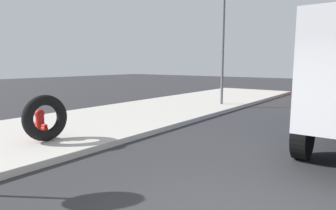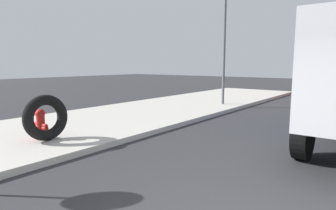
{
  "view_description": "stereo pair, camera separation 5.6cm",
  "coord_description": "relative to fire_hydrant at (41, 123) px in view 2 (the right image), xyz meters",
  "views": [
    {
      "loc": [
        -2.96,
        -1.25,
        2.03
      ],
      "look_at": [
        2.37,
        2.81,
        1.08
      ],
      "focal_mm": 30.82,
      "sensor_mm": 36.0,
      "label": 1
    },
    {
      "loc": [
        -2.92,
        -1.3,
        2.03
      ],
      "look_at": [
        2.37,
        2.81,
        1.08
      ],
      "focal_mm": 30.82,
      "sensor_mm": 36.0,
      "label": 2
    }
  ],
  "objects": [
    {
      "name": "loose_tire",
      "position": [
        -0.01,
        -0.27,
        0.17
      ],
      "size": [
        1.15,
        0.34,
        1.15
      ],
      "primitive_type": "torus",
      "rotation": [
        1.53,
        0.0,
        -0.03
      ],
      "color": "black",
      "rests_on": "sidewalk_curb"
    },
    {
      "name": "street_light_pole",
      "position": [
        8.63,
        -0.66,
        2.87
      ],
      "size": [
        0.12,
        0.12,
        6.55
      ],
      "primitive_type": "cylinder",
      "color": "#595B5E",
      "rests_on": "sidewalk_curb"
    },
    {
      "name": "fire_hydrant",
      "position": [
        0.0,
        0.0,
        0.0
      ],
      "size": [
        0.23,
        0.53,
        0.76
      ],
      "color": "red",
      "rests_on": "sidewalk_curb"
    }
  ]
}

